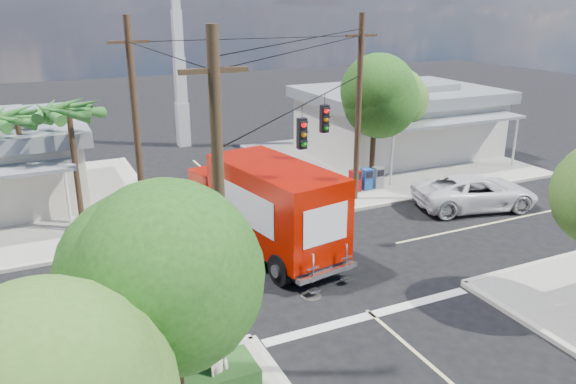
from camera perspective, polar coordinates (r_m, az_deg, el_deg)
ground at (r=21.71m, az=2.26°, el=-7.05°), size 120.00×120.00×0.00m
sidewalk_ne at (r=35.80m, az=9.78°, el=3.28°), size 14.12×14.12×0.14m
sidewalk_nw at (r=29.77m, az=-27.25°, el=-1.78°), size 14.12×14.12×0.14m
road_markings at (r=20.56m, az=4.17°, el=-8.64°), size 32.00×32.00×0.01m
building_ne at (r=37.07m, az=11.09°, el=7.31°), size 11.80×10.20×4.50m
radio_tower at (r=38.72m, az=-11.00°, el=12.77°), size 0.80×0.80×17.00m
tree_sw_front at (r=11.23m, az=-11.79°, el=-8.76°), size 3.88×3.78×6.03m
tree_ne_front at (r=29.44m, az=8.91°, el=9.38°), size 4.21×4.14×6.66m
tree_ne_back at (r=32.79m, az=10.54°, el=9.20°), size 3.77×3.66×5.82m
palm_nw_front at (r=25.26m, az=-21.37°, el=7.43°), size 3.01×3.08×5.59m
palm_nw_back at (r=26.75m, az=-25.82°, el=6.60°), size 3.01×3.08×5.19m
utility_poles at (r=20.91m, az=-3.48°, el=5.52°), size 12.00×10.68×9.00m
vending_boxes at (r=29.54m, az=7.97°, el=1.32°), size 1.90×0.50×1.10m
delivery_truck at (r=22.07m, az=-2.40°, el=-1.37°), size 3.93×8.74×3.66m
parked_car at (r=28.32m, az=18.51°, el=0.01°), size 6.37×4.00×1.64m
pedestrian at (r=14.01m, az=-7.09°, el=-18.08°), size 0.81×0.78×1.87m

